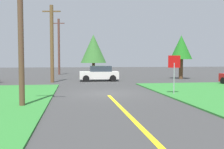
% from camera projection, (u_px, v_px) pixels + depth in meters
% --- Properties ---
extents(ground_plane, '(120.00, 120.00, 0.00)m').
position_uv_depth(ground_plane, '(107.00, 93.00, 17.51)').
color(ground_plane, '#393939').
extents(lane_stripe_center, '(0.20, 14.00, 0.01)m').
position_uv_depth(lane_stripe_center, '(134.00, 121.00, 9.61)').
color(lane_stripe_center, yellow).
rests_on(lane_stripe_center, ground).
extents(stop_sign, '(0.79, 0.11, 2.56)m').
position_uv_depth(stop_sign, '(174.00, 67.00, 16.64)').
color(stop_sign, '#9EA0A8').
rests_on(stop_sign, ground).
extents(car_approaching_junction, '(4.16, 2.03, 1.62)m').
position_uv_depth(car_approaching_junction, '(99.00, 74.00, 27.58)').
color(car_approaching_junction, white).
rests_on(car_approaching_junction, ground).
extents(utility_pole_near, '(1.80, 0.26, 7.37)m').
position_uv_depth(utility_pole_near, '(21.00, 27.00, 12.26)').
color(utility_pole_near, brown).
rests_on(utility_pole_near, ground).
extents(utility_pole_mid, '(1.80, 0.38, 7.68)m').
position_uv_depth(utility_pole_mid, '(52.00, 43.00, 25.64)').
color(utility_pole_mid, brown).
rests_on(utility_pole_mid, ground).
extents(utility_pole_far, '(1.79, 0.49, 8.43)m').
position_uv_depth(utility_pole_far, '(59.00, 46.00, 38.93)').
color(utility_pole_far, brown).
rests_on(utility_pole_far, ground).
extents(oak_tree_left, '(2.58, 2.58, 5.18)m').
position_uv_depth(oak_tree_left, '(181.00, 48.00, 30.63)').
color(oak_tree_left, brown).
rests_on(oak_tree_left, ground).
extents(pine_tree_center, '(3.60, 3.60, 5.80)m').
position_uv_depth(pine_tree_center, '(93.00, 49.00, 36.10)').
color(pine_tree_center, brown).
rests_on(pine_tree_center, ground).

